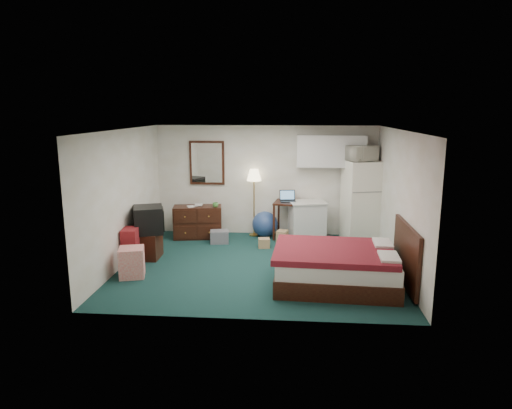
# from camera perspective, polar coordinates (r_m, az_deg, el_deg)

# --- Properties ---
(floor) EXTENTS (5.00, 4.50, 0.01)m
(floor) POSITION_cam_1_polar(r_m,az_deg,el_deg) (8.59, 0.28, -7.57)
(floor) COLOR #113D3A
(floor) RESTS_ON ground
(ceiling) EXTENTS (5.00, 4.50, 0.01)m
(ceiling) POSITION_cam_1_polar(r_m,az_deg,el_deg) (8.11, 0.30, 9.33)
(ceiling) COLOR beige
(ceiling) RESTS_ON walls
(walls) EXTENTS (5.01, 4.51, 2.50)m
(walls) POSITION_cam_1_polar(r_m,az_deg,el_deg) (8.26, 0.29, 0.64)
(walls) COLOR beige
(walls) RESTS_ON floor
(mirror) EXTENTS (0.80, 0.06, 1.00)m
(mirror) POSITION_cam_1_polar(r_m,az_deg,el_deg) (10.55, -6.14, 5.21)
(mirror) COLOR white
(mirror) RESTS_ON walls
(upper_cabinets) EXTENTS (1.50, 0.35, 0.70)m
(upper_cabinets) POSITION_cam_1_polar(r_m,az_deg,el_deg) (10.23, 9.37, 6.61)
(upper_cabinets) COLOR silver
(upper_cabinets) RESTS_ON walls
(headboard) EXTENTS (0.06, 1.56, 1.00)m
(headboard) POSITION_cam_1_polar(r_m,az_deg,el_deg) (7.78, 18.26, -6.01)
(headboard) COLOR black
(headboard) RESTS_ON walls
(dresser) EXTENTS (1.13, 0.64, 0.73)m
(dresser) POSITION_cam_1_polar(r_m,az_deg,el_deg) (10.36, -7.29, -2.17)
(dresser) COLOR black
(dresser) RESTS_ON floor
(floor_lamp) EXTENTS (0.41, 0.41, 1.53)m
(floor_lamp) POSITION_cam_1_polar(r_m,az_deg,el_deg) (10.38, -0.25, 0.23)
(floor_lamp) COLOR gold
(floor_lamp) RESTS_ON floor
(desk) EXTENTS (0.74, 0.74, 0.83)m
(desk) POSITION_cam_1_polar(r_m,az_deg,el_deg) (10.30, 4.19, -1.89)
(desk) COLOR black
(desk) RESTS_ON floor
(exercise_ball) EXTENTS (0.62, 0.62, 0.58)m
(exercise_ball) POSITION_cam_1_polar(r_m,az_deg,el_deg) (10.37, 1.12, -2.47)
(exercise_ball) COLOR navy
(exercise_ball) RESTS_ON floor
(kitchen_counter) EXTENTS (0.86, 0.73, 0.82)m
(kitchen_counter) POSITION_cam_1_polar(r_m,az_deg,el_deg) (10.26, 6.39, -2.03)
(kitchen_counter) COLOR silver
(kitchen_counter) RESTS_ON floor
(fridge) EXTENTS (0.87, 0.87, 1.76)m
(fridge) POSITION_cam_1_polar(r_m,az_deg,el_deg) (10.27, 13.04, 0.45)
(fridge) COLOR white
(fridge) RESTS_ON floor
(bed) EXTENTS (2.01, 1.61, 0.62)m
(bed) POSITION_cam_1_polar(r_m,az_deg,el_deg) (7.67, 9.97, -7.73)
(bed) COLOR #56141B
(bed) RESTS_ON floor
(tv_stand) EXTENTS (0.52, 0.57, 0.51)m
(tv_stand) POSITION_cam_1_polar(r_m,az_deg,el_deg) (9.17, -13.52, -4.97)
(tv_stand) COLOR black
(tv_stand) RESTS_ON floor
(suitcase) EXTENTS (0.32, 0.46, 0.70)m
(suitcase) POSITION_cam_1_polar(r_m,az_deg,el_deg) (8.79, -15.36, -5.13)
(suitcase) COLOR maroon
(suitcase) RESTS_ON floor
(retail_box) EXTENTS (0.51, 0.51, 0.52)m
(retail_box) POSITION_cam_1_polar(r_m,az_deg,el_deg) (8.23, -15.26, -6.99)
(retail_box) COLOR silver
(retail_box) RESTS_ON floor
(file_bin) EXTENTS (0.43, 0.35, 0.27)m
(file_bin) POSITION_cam_1_polar(r_m,az_deg,el_deg) (9.96, -4.58, -4.04)
(file_bin) COLOR slate
(file_bin) RESTS_ON floor
(cardboard_box_a) EXTENTS (0.26, 0.23, 0.20)m
(cardboard_box_a) POSITION_cam_1_polar(r_m,az_deg,el_deg) (9.60, 1.01, -4.83)
(cardboard_box_a) COLOR #9E8152
(cardboard_box_a) RESTS_ON floor
(cardboard_box_b) EXTENTS (0.27, 0.30, 0.25)m
(cardboard_box_b) POSITION_cam_1_polar(r_m,az_deg,el_deg) (10.02, 3.30, -3.98)
(cardboard_box_b) COLOR #9E8152
(cardboard_box_b) RESTS_ON floor
(laptop) EXTENTS (0.39, 0.33, 0.24)m
(laptop) POSITION_cam_1_polar(r_m,az_deg,el_deg) (10.16, 4.03, 1.01)
(laptop) COLOR black
(laptop) RESTS_ON desk
(crt_tv) EXTENTS (0.72, 0.74, 0.51)m
(crt_tv) POSITION_cam_1_polar(r_m,az_deg,el_deg) (9.04, -13.29, -1.85)
(crt_tv) COLOR black
(crt_tv) RESTS_ON tv_stand
(microwave) EXTENTS (0.68, 0.59, 0.40)m
(microwave) POSITION_cam_1_polar(r_m,az_deg,el_deg) (10.05, 13.12, 6.47)
(microwave) COLOR white
(microwave) RESTS_ON fridge
(book_a) EXTENTS (0.14, 0.07, 0.20)m
(book_a) POSITION_cam_1_polar(r_m,az_deg,el_deg) (10.20, -8.59, 0.24)
(book_a) COLOR #9E8152
(book_a) RESTS_ON dresser
(book_b) EXTENTS (0.18, 0.04, 0.24)m
(book_b) POSITION_cam_1_polar(r_m,az_deg,el_deg) (10.33, -7.71, 0.53)
(book_b) COLOR #9E8152
(book_b) RESTS_ON dresser
(mug) EXTENTS (0.16, 0.15, 0.13)m
(mug) POSITION_cam_1_polar(r_m,az_deg,el_deg) (10.12, -5.09, 0.03)
(mug) COLOR #4D9941
(mug) RESTS_ON dresser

